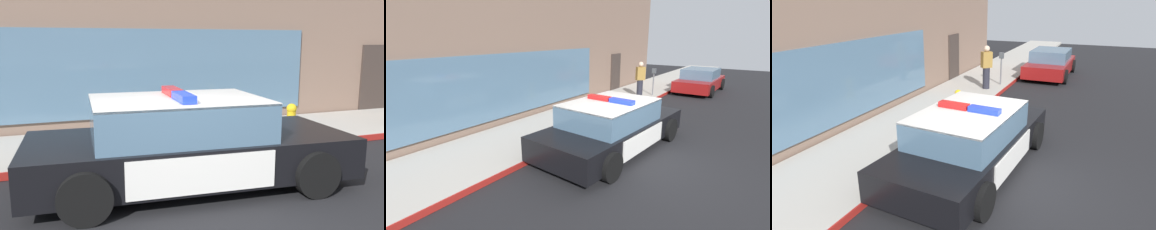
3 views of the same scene
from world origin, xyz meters
TOP-DOWN VIEW (x-y plane):
  - ground at (0.00, 0.00)m, footprint 48.00×48.00m
  - sidewalk at (0.00, 3.71)m, footprint 48.00×2.65m
  - curb_red_paint at (0.00, 2.37)m, footprint 28.80×0.04m
  - police_cruiser at (0.42, 1.18)m, footprint 4.98×2.45m
  - fire_hydrant at (3.45, 2.85)m, footprint 0.34×0.39m
  - car_down_street at (10.65, 1.18)m, footprint 4.28×2.08m
  - pedestrian_on_sidewalk at (6.60, 3.04)m, footprint 0.47×0.47m
  - parking_meter at (7.47, 2.70)m, footprint 0.12×0.18m

SIDE VIEW (x-z plane):
  - ground at x=0.00m, z-range 0.00..0.00m
  - sidewalk at x=0.00m, z-range 0.00..0.15m
  - curb_red_paint at x=0.00m, z-range 0.01..0.14m
  - fire_hydrant at x=3.45m, z-range 0.14..0.86m
  - car_down_street at x=10.65m, z-range -0.01..1.28m
  - police_cruiser at x=0.42m, z-range -0.07..1.43m
  - pedestrian_on_sidewalk at x=6.60m, z-range 0.16..1.87m
  - parking_meter at x=7.47m, z-range 0.41..1.75m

